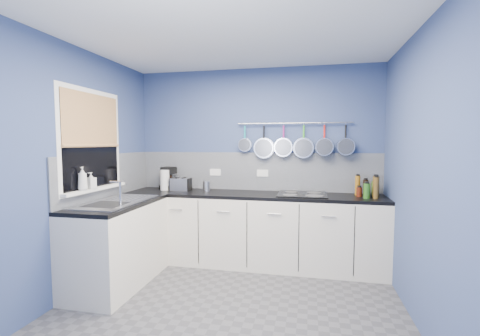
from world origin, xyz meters
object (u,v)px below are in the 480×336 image
at_px(coffee_maker, 168,178).
at_px(toaster, 181,184).
at_px(soap_bottle_b, 91,180).
at_px(hob, 302,194).
at_px(canister, 207,186).
at_px(paper_towel, 165,180).
at_px(soap_bottle_a, 82,179).

distance_m(coffee_maker, toaster, 0.23).
distance_m(soap_bottle_b, hob, 2.39).
bearing_deg(canister, paper_towel, -177.70).
bearing_deg(soap_bottle_a, coffee_maker, 73.78).
xyz_separation_m(coffee_maker, toaster, (0.21, -0.06, -0.07)).
distance_m(soap_bottle_a, toaster, 1.32).
distance_m(canister, hob, 1.23).
bearing_deg(canister, soap_bottle_b, -131.51).
relative_size(paper_towel, canister, 2.05).
height_order(soap_bottle_a, coffee_maker, soap_bottle_a).
xyz_separation_m(soap_bottle_a, hob, (2.16, 1.14, -0.26)).
xyz_separation_m(toaster, canister, (0.36, -0.00, -0.02)).
relative_size(soap_bottle_a, coffee_maker, 0.79).
bearing_deg(coffee_maker, soap_bottle_a, -94.13).
bearing_deg(soap_bottle_b, soap_bottle_a, -90.00).
xyz_separation_m(paper_towel, toaster, (0.21, 0.03, -0.05)).
relative_size(toaster, canister, 1.92).
bearing_deg(paper_towel, canister, 2.30).
bearing_deg(toaster, paper_towel, -176.39).
bearing_deg(hob, soap_bottle_b, -154.99).
bearing_deg(canister, coffee_maker, 173.63).
height_order(soap_bottle_a, hob, soap_bottle_a).
bearing_deg(soap_bottle_a, paper_towel, 72.98).
distance_m(coffee_maker, hob, 1.80).
distance_m(paper_towel, coffee_maker, 0.09).
distance_m(soap_bottle_b, paper_towel, 1.09).
height_order(toaster, hob, toaster).
bearing_deg(canister, toaster, 179.63).
height_order(soap_bottle_b, paper_towel, soap_bottle_b).
distance_m(paper_towel, toaster, 0.22).
bearing_deg(hob, soap_bottle_a, -152.20).
bearing_deg(toaster, soap_bottle_b, -121.54).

